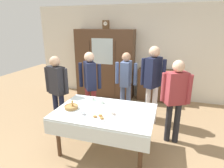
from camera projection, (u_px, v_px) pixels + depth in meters
The scene contains 21 objects.
ground_plane at pixel (109, 142), 3.58m from camera, with size 12.00×12.00×0.00m, color #997A56.
back_wall at pixel (137, 53), 5.58m from camera, with size 6.40×0.10×2.70m, color silver.
dining_table at pixel (104, 117), 3.17m from camera, with size 1.65×1.09×0.76m.
wall_cabinet at pixel (105, 64), 5.67m from camera, with size 1.76×0.46×2.02m.
mantel_clock at pixel (106, 25), 5.32m from camera, with size 0.18×0.11×0.24m.
bookshelf_low at pixel (156, 85), 5.44m from camera, with size 1.03×0.35×0.93m.
book_stack at pixel (157, 68), 5.29m from camera, with size 0.18×0.18×0.10m.
tea_cup_mid_right at pixel (93, 99), 3.60m from camera, with size 0.13×0.13×0.06m.
tea_cup_far_right at pixel (112, 113), 3.03m from camera, with size 0.13×0.13×0.06m.
tea_cup_front_edge at pixel (101, 102), 3.45m from camera, with size 0.13×0.13×0.06m.
tea_cup_far_left at pixel (82, 113), 3.02m from camera, with size 0.13×0.13×0.06m.
bread_basket at pixel (71, 107), 3.23m from camera, with size 0.24×0.24×0.16m.
pastry_plate at pixel (99, 118), 2.89m from camera, with size 0.28×0.28×0.05m.
spoon_far_left at pixel (119, 104), 3.40m from camera, with size 0.12×0.02×0.01m.
spoon_near_left at pixel (123, 122), 2.80m from camera, with size 0.12×0.02×0.01m.
spoon_center at pixel (148, 115), 3.01m from camera, with size 0.12×0.02×0.01m.
person_beside_shelf at pixel (57, 86), 3.86m from camera, with size 0.52×0.31×1.56m.
person_by_cabinet at pixel (176, 95), 3.34m from camera, with size 0.52×0.35×1.58m.
person_behind_table_left at pixel (153, 78), 4.01m from camera, with size 0.52×0.41×1.73m.
person_near_right_end at pixel (126, 78), 4.42m from camera, with size 0.52×0.36×1.54m.
person_behind_table_right at pixel (90, 81), 4.09m from camera, with size 0.52×0.41×1.60m.
Camera 1 is at (0.98, -2.92, 2.15)m, focal length 30.06 mm.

